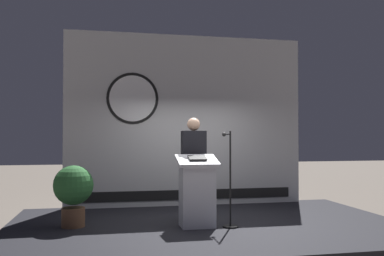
{
  "coord_description": "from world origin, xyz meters",
  "views": [
    {
      "loc": [
        -1.61,
        -6.57,
        1.7
      ],
      "look_at": [
        -0.23,
        0.19,
        1.85
      ],
      "focal_mm": 38.78,
      "sensor_mm": 36.0,
      "label": 1
    }
  ],
  "objects_px": {
    "speaker_person": "(194,168)",
    "microphone_stand": "(229,193)",
    "potted_plant": "(73,190)",
    "podium": "(197,192)"
  },
  "relations": [
    {
      "from": "microphone_stand",
      "to": "potted_plant",
      "type": "relative_size",
      "value": 1.56
    },
    {
      "from": "speaker_person",
      "to": "potted_plant",
      "type": "distance_m",
      "value": 1.97
    },
    {
      "from": "microphone_stand",
      "to": "potted_plant",
      "type": "xyz_separation_m",
      "value": [
        -2.4,
        0.48,
        0.05
      ]
    },
    {
      "from": "podium",
      "to": "microphone_stand",
      "type": "bearing_deg",
      "value": -11.54
    },
    {
      "from": "podium",
      "to": "microphone_stand",
      "type": "distance_m",
      "value": 0.51
    },
    {
      "from": "speaker_person",
      "to": "microphone_stand",
      "type": "xyz_separation_m",
      "value": [
        0.45,
        -0.58,
        -0.36
      ]
    },
    {
      "from": "podium",
      "to": "potted_plant",
      "type": "height_order",
      "value": "podium"
    },
    {
      "from": "speaker_person",
      "to": "microphone_stand",
      "type": "bearing_deg",
      "value": -52.04
    },
    {
      "from": "podium",
      "to": "speaker_person",
      "type": "bearing_deg",
      "value": 84.8
    },
    {
      "from": "podium",
      "to": "potted_plant",
      "type": "xyz_separation_m",
      "value": [
        -1.9,
        0.37,
        0.04
      ]
    }
  ]
}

